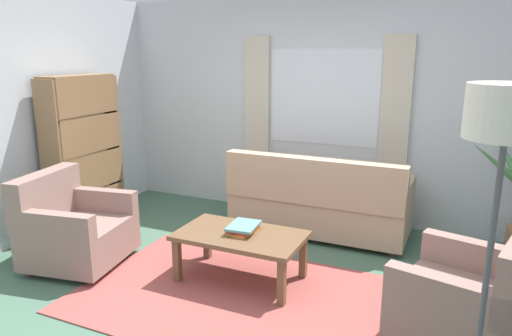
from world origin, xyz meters
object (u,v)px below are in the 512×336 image
at_px(armchair_left, 73,228).
at_px(standing_lamp, 504,147).
at_px(couch, 318,202).
at_px(armchair_right, 473,302).
at_px(book_stack_on_table, 243,228).
at_px(bookshelf, 87,150).
at_px(coffee_table, 240,240).

bearing_deg(armchair_left, standing_lamp, -112.75).
bearing_deg(armchair_left, couch, -58.35).
xyz_separation_m(armchair_right, book_stack_on_table, (-1.84, 0.29, 0.12)).
relative_size(armchair_left, armchair_right, 0.96).
bearing_deg(standing_lamp, book_stack_on_table, 147.41).
height_order(bookshelf, standing_lamp, standing_lamp).
height_order(couch, armchair_left, couch).
relative_size(armchair_right, book_stack_on_table, 2.99).
relative_size(book_stack_on_table, standing_lamp, 0.18).
bearing_deg(bookshelf, coffee_table, 76.23).
height_order(armchair_left, coffee_table, armchair_left).
bearing_deg(coffee_table, couch, 77.27).
distance_m(armchair_right, book_stack_on_table, 1.87).
xyz_separation_m(coffee_table, book_stack_on_table, (0.01, 0.04, 0.09)).
height_order(couch, book_stack_on_table, couch).
bearing_deg(coffee_table, standing_lamp, -31.55).
relative_size(armchair_left, coffee_table, 0.88).
xyz_separation_m(couch, standing_lamp, (1.56, -2.46, 1.21)).
height_order(book_stack_on_table, bookshelf, bookshelf).
distance_m(coffee_table, book_stack_on_table, 0.10).
height_order(couch, bookshelf, bookshelf).
relative_size(coffee_table, standing_lamp, 0.59).
xyz_separation_m(armchair_left, coffee_table, (1.59, 0.35, 0.03)).
height_order(armchair_left, bookshelf, bookshelf).
height_order(couch, coffee_table, couch).
relative_size(armchair_right, bookshelf, 0.59).
relative_size(book_stack_on_table, bookshelf, 0.20).
bearing_deg(armchair_left, book_stack_on_table, -86.03).
relative_size(coffee_table, bookshelf, 0.64).
bearing_deg(standing_lamp, coffee_table, 148.45).
distance_m(armchair_left, coffee_table, 1.63).
bearing_deg(standing_lamp, couch, 122.43).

